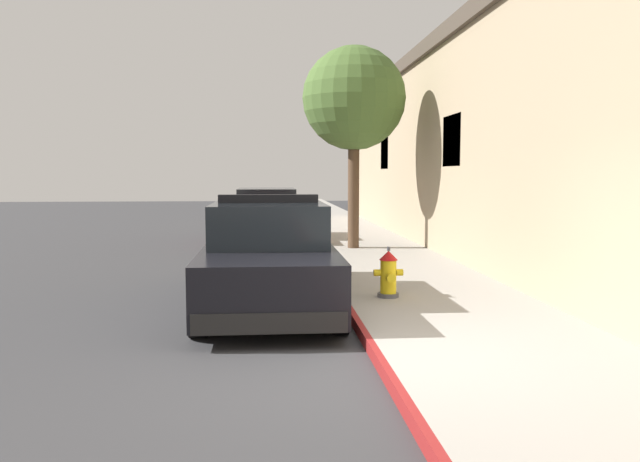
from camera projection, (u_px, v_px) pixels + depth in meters
The scene contains 8 objects.
ground_plane at pixel (132, 256), 16.08m from camera, with size 30.52×60.00×0.20m, color #353538.
sidewalk_pavement at pixel (366, 247), 16.56m from camera, with size 2.78×60.00×0.15m, color #9E9991.
curb_painted_edge at pixel (311, 248), 16.44m from camera, with size 0.08×60.00×0.15m, color maroon.
storefront_building at pixel (596, 144), 13.85m from camera, with size 6.72×28.08×5.27m.
police_cruiser at pixel (269, 257), 9.45m from camera, with size 1.94×4.84×1.68m.
parked_car_silver_ahead at pixel (267, 217), 18.49m from camera, with size 1.94×4.84×1.56m.
fire_hydrant at pixel (388, 274), 9.45m from camera, with size 0.44×0.40×0.76m.
street_tree at pixel (354, 100), 15.48m from camera, with size 2.53×2.53×4.95m.
Camera 1 is at (-1.18, -6.30, 1.99)m, focal length 35.50 mm.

